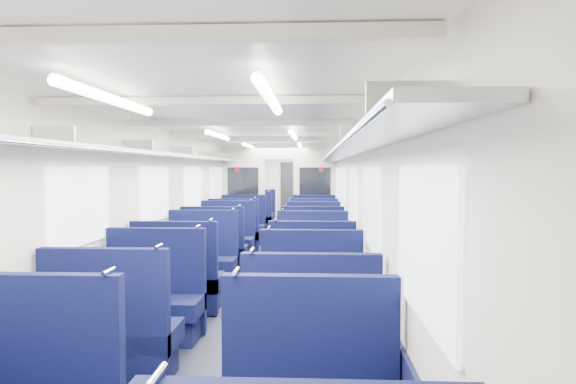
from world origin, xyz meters
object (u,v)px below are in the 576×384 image
Objects in this scene: bulkhead at (279,191)px; seat_7 at (312,308)px; seat_4 at (112,339)px; seat_15 at (313,243)px; seat_8 at (178,283)px; seat_22 at (257,216)px; seat_9 at (312,283)px; seat_10 at (202,263)px; end_door at (291,189)px; seat_12 at (214,252)px; seat_11 at (312,265)px; seat_19 at (313,228)px; seat_13 at (313,252)px; seat_6 at (153,304)px; seat_18 at (243,228)px; seat_20 at (253,219)px; seat_5 at (311,349)px; seat_16 at (235,235)px; seat_17 at (313,235)px; seat_21 at (313,220)px; seat_23 at (313,216)px.

seat_7 is (0.83, -7.35, -0.87)m from bulkhead.
seat_15 is (1.66, 5.57, 0.00)m from seat_4.
seat_22 is (0.00, 8.96, 0.00)m from seat_8.
seat_9 is (0.00, 1.17, 0.00)m from seat_7.
seat_10 is 7.59m from seat_22.
seat_12 is (-0.83, -10.37, -0.64)m from end_door.
seat_11 is 1.00× the size of seat_19.
seat_19 is (0.00, 3.39, 0.00)m from seat_13.
end_door is at bearing 77.58° from seat_22.
seat_6 is 1.00× the size of seat_7.
seat_7 is 7.11m from seat_18.
seat_19 is 2.63m from seat_20.
seat_6 is 1.00× the size of seat_8.
seat_5 and seat_19 have the same top height.
bulkhead is 2.04m from seat_20.
seat_17 is (1.66, 0.13, 0.00)m from seat_16.
bulkhead is 5.06m from seat_10.
bulkhead is 3.98m from seat_13.
seat_9 is 4.63m from seat_17.
seat_9 is 5.99m from seat_18.
seat_20 is (-1.66, 3.20, 0.00)m from seat_17.
seat_19 is at bearing 64.82° from seat_12.
seat_17 is at bearing -61.96° from bulkhead.
seat_21 is at bearing 90.00° from seat_17.
seat_10 and seat_19 have the same top height.
seat_6 is at bearing -90.00° from seat_16.
end_door reaches higher than seat_16.
seat_7 is 5.80m from seat_17.
seat_4 is 7.94m from seat_18.
seat_22 is at bearing 90.00° from seat_10.
seat_19 is at bearing -83.08° from end_door.
seat_7 is at bearing 90.00° from seat_5.
seat_12 is 6.60m from seat_22.
seat_12 is at bearing -90.00° from seat_16.
seat_21 is 1.00× the size of seat_23.
seat_8 is 1.00× the size of seat_20.
seat_20 is (0.00, 8.92, 0.00)m from seat_6.
seat_11 and seat_13 have the same top height.
seat_18 is (-1.66, 6.92, 0.00)m from seat_7.
seat_15 is at bearing -90.00° from seat_21.
seat_5 and seat_13 have the same top height.
seat_15 is (1.66, 4.48, 0.00)m from seat_6.
seat_10 is 1.00× the size of seat_21.
seat_20 is at bearing 90.00° from seat_4.
seat_4 is 10.02m from seat_20.
seat_16 is at bearing -90.00° from seat_18.
end_door reaches higher than seat_9.
seat_5 is at bearing -86.83° from end_door.
seat_11 is at bearing 90.00° from seat_7.
seat_21 is at bearing 80.64° from seat_4.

